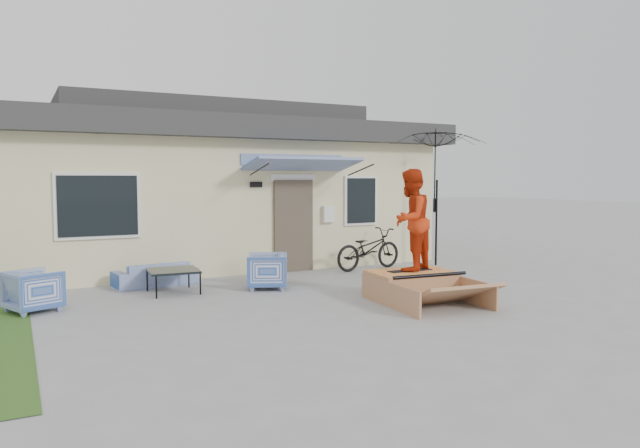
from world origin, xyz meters
name	(u,v)px	position (x,y,z in m)	size (l,w,h in m)	color
ground	(356,316)	(0.00, 0.00, 0.00)	(90.00, 90.00, 0.00)	gray
house	(206,186)	(0.00, 7.99, 1.94)	(10.80, 8.49, 4.10)	beige
loveseat	(155,270)	(-2.21, 4.08, 0.31)	(1.60, 0.47, 0.63)	#254B9A
armchair_left	(33,289)	(-4.43, 2.64, 0.37)	(0.73, 0.68, 0.75)	#254B9A
armchair_right	(267,269)	(-0.36, 2.75, 0.38)	(0.74, 0.70, 0.76)	#254B9A
coffee_table	(173,281)	(-2.07, 3.18, 0.22)	(0.89, 0.89, 0.44)	black
bicycle	(368,245)	(2.67, 3.90, 0.59)	(0.64, 1.84, 1.18)	black
patio_umbrella	(437,194)	(4.53, 3.74, 1.75)	(2.86, 2.76, 2.20)	black
skate_ramp	(411,285)	(1.56, 0.71, 0.24)	(1.44, 1.92, 0.48)	#A46F49
skateboard	(410,270)	(1.56, 0.75, 0.51)	(0.84, 0.21, 0.05)	black
skater	(411,218)	(1.56, 0.75, 1.43)	(0.88, 0.68, 1.80)	red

